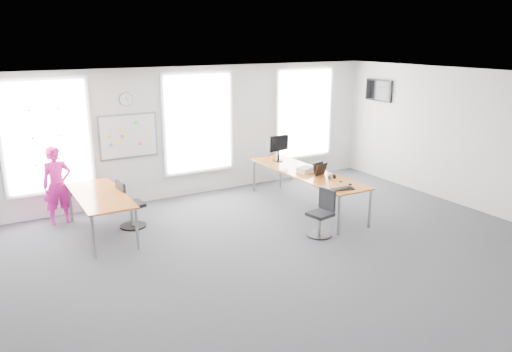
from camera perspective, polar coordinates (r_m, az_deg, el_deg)
floor at (r=8.70m, az=2.55°, el=-9.09°), size 10.00×10.00×0.00m
ceiling at (r=7.93m, az=2.82°, el=11.02°), size 10.00×10.00×0.00m
wall_back at (r=11.67m, az=-8.00°, el=4.95°), size 10.00×0.00×10.00m
wall_front at (r=5.46m, az=26.21°, el=-9.12°), size 10.00×0.00×10.00m
wall_right at (r=11.61m, az=24.00°, el=3.69°), size 0.00×10.00×10.00m
window_left at (r=10.86m, az=-22.81°, el=4.15°), size 1.60×0.06×2.20m
window_mid at (r=11.72m, az=-6.62°, el=6.04°), size 1.60×0.06×2.20m
window_right at (r=13.18m, az=5.50°, el=7.14°), size 1.60×0.06×2.20m
desk_right at (r=10.86m, az=5.76°, el=0.21°), size 0.89×3.33×0.81m
desk_left at (r=9.80m, az=-17.42°, el=-2.39°), size 0.87×2.17×0.79m
chair_right at (r=9.49m, az=7.54°, el=-4.51°), size 0.48×0.48×0.89m
chair_left at (r=10.08m, az=-14.32°, el=-3.46°), size 0.51×0.51×0.96m
person at (r=10.67m, az=-21.77°, el=-0.98°), size 0.60×0.42×1.58m
whiteboard at (r=11.20m, az=-14.37°, el=4.43°), size 1.20×0.03×0.90m
wall_clock at (r=11.08m, az=-14.65°, el=8.48°), size 0.30×0.04×0.30m
tv at (r=13.41m, az=13.86°, el=9.49°), size 0.06×0.90×0.55m
keyboard at (r=9.69m, az=9.85°, el=-1.47°), size 0.47×0.28×0.02m
mouse at (r=10.00m, az=10.71°, el=-0.93°), size 0.09×0.12×0.04m
lens_cap at (r=10.20m, az=9.66°, el=-0.64°), size 0.08×0.08×0.01m
headphones at (r=10.37m, az=8.66°, el=-0.10°), size 0.16×0.09×0.09m
laptop_sleeve at (r=10.59m, az=7.31°, el=0.79°), size 0.34×0.26×0.27m
paper_stack at (r=10.78m, az=5.71°, el=0.70°), size 0.38×0.32×0.12m
monitor at (r=11.66m, az=2.62°, el=3.47°), size 0.55×0.23×0.61m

